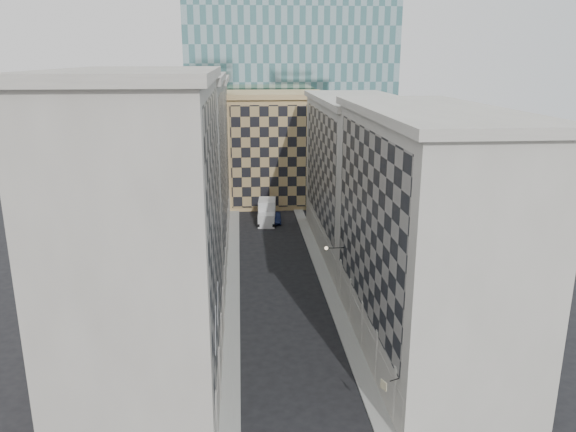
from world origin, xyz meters
TOP-DOWN VIEW (x-y plane):
  - sidewalk_west at (-5.25, 30.00)m, footprint 1.50×100.00m
  - sidewalk_east at (5.25, 30.00)m, footprint 1.50×100.00m
  - bldg_left_a at (-10.88, 11.00)m, footprint 10.80×22.80m
  - bldg_left_b at (-10.88, 33.00)m, footprint 10.80×22.80m
  - bldg_left_c at (-10.88, 55.00)m, footprint 10.80×22.80m
  - bldg_right_a at (10.88, 15.00)m, footprint 10.80×26.80m
  - bldg_right_b at (10.89, 42.00)m, footprint 10.80×28.80m
  - tan_block at (2.00, 67.90)m, footprint 16.80×14.80m
  - church_tower at (0.00, 82.00)m, footprint 7.20×7.20m
  - flagpoles_left at (-5.90, 6.00)m, footprint 0.10×6.33m
  - bracket_lamp at (4.38, 24.00)m, footprint 1.98×0.36m
  - box_truck at (-0.23, 54.43)m, footprint 3.09×6.46m
  - dark_car at (1.02, 54.30)m, footprint 1.69×4.70m
  - shop_sign at (4.98, 3.48)m, footprint 1.19×0.61m

SIDE VIEW (x-z plane):
  - sidewalk_west at x=-5.25m, z-range 0.00..0.15m
  - sidewalk_east at x=5.25m, z-range 0.00..0.15m
  - dark_car at x=1.02m, z-range 0.00..1.54m
  - box_truck at x=-0.23m, z-range -0.22..3.21m
  - shop_sign at x=4.98m, z-range 3.49..4.19m
  - bracket_lamp at x=4.38m, z-range 6.02..6.38m
  - flagpoles_left at x=-5.90m, z-range 6.83..9.17m
  - tan_block at x=2.00m, z-range 0.04..18.84m
  - bldg_right_b at x=10.89m, z-range 0.00..19.70m
  - bldg_right_a at x=10.88m, z-range -0.03..20.67m
  - bldg_left_c at x=-10.88m, z-range -0.02..21.68m
  - bldg_left_b at x=-10.88m, z-range -0.03..22.67m
  - bldg_left_a at x=-10.88m, z-range -0.03..23.67m
  - church_tower at x=0.00m, z-range 1.20..52.70m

